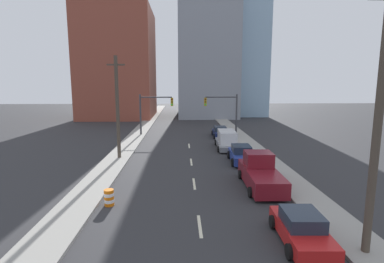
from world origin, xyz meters
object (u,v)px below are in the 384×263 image
utility_pole_left_mid (117,107)px  sedan_blue (241,155)px  sedan_red (301,229)px  pickup_truck_maroon (260,173)px  traffic_barrel (109,198)px  traffic_signal_left (151,109)px  utility_pole_right_near (378,121)px  traffic_signal_right (226,108)px  box_truck_gray (227,140)px  sedan_navy (220,132)px

utility_pole_left_mid → sedan_blue: size_ratio=2.07×
sedan_red → pickup_truck_maroon: size_ratio=0.72×
utility_pole_left_mid → traffic_barrel: bearing=-81.6°
traffic_signal_left → utility_pole_right_near: utility_pole_right_near is taller
traffic_signal_right → box_truck_gray: traffic_signal_right is taller
traffic_signal_left → traffic_barrel: bearing=-90.3°
traffic_signal_right → sedan_navy: size_ratio=1.25×
traffic_signal_left → utility_pole_left_mid: 13.07m
sedan_navy → traffic_signal_left: bearing=170.3°
traffic_signal_right → sedan_navy: bearing=-122.6°
sedan_red → box_truck_gray: box_truck_gray is taller
traffic_signal_left → pickup_truck_maroon: size_ratio=0.94×
utility_pole_left_mid → box_truck_gray: utility_pole_left_mid is taller
sedan_navy → box_truck_gray: bearing=-91.3°
pickup_truck_maroon → traffic_signal_left: bearing=115.6°
pickup_truck_maroon → utility_pole_left_mid: bearing=145.9°
traffic_signal_right → box_truck_gray: 9.26m
sedan_red → box_truck_gray: size_ratio=0.73×
box_truck_gray → sedan_navy: (0.21, 7.14, -0.30)m
utility_pole_left_mid → sedan_navy: size_ratio=2.13×
utility_pole_right_near → sedan_blue: 15.64m
traffic_signal_right → utility_pole_right_near: 29.29m
traffic_barrel → sedan_navy: sedan_navy is taller
utility_pole_right_near → pickup_truck_maroon: (-2.15, 8.40, -4.64)m
traffic_signal_right → traffic_barrel: (-10.34, -23.73, -3.16)m
traffic_signal_left → utility_pole_left_mid: utility_pole_left_mid is taller
utility_pole_left_mid → sedan_navy: 16.23m
traffic_signal_left → box_truck_gray: traffic_signal_left is taller
utility_pole_left_mid → box_truck_gray: size_ratio=1.61×
traffic_signal_left → utility_pole_left_mid: (-1.70, -12.90, 1.20)m
sedan_red → box_truck_gray: 19.38m
utility_pole_right_near → box_truck_gray: (-2.63, 20.43, -4.61)m
traffic_signal_right → sedan_blue: 14.80m
traffic_signal_right → box_truck_gray: bearing=-98.1°
traffic_signal_right → traffic_signal_left: bearing=180.0°
pickup_truck_maroon → box_truck_gray: bearing=93.4°
traffic_signal_right → sedan_blue: bearing=-93.2°
utility_pole_right_near → sedan_blue: bearing=98.5°
utility_pole_right_near → sedan_navy: bearing=95.0°
traffic_barrel → pickup_truck_maroon: (9.58, 2.93, 0.43)m
sedan_blue → box_truck_gray: size_ratio=0.78×
pickup_truck_maroon → sedan_blue: size_ratio=1.30×
traffic_signal_left → traffic_signal_right: 10.24m
utility_pole_right_near → pickup_truck_maroon: size_ratio=1.83×
utility_pole_left_mid → sedan_blue: (11.12, -1.58, -4.13)m
sedan_blue → sedan_navy: 12.86m
traffic_barrel → sedan_blue: 13.27m
traffic_signal_right → box_truck_gray: size_ratio=0.95×
utility_pole_right_near → utility_pole_left_mid: utility_pole_right_near is taller
traffic_barrel → box_truck_gray: bearing=58.7°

